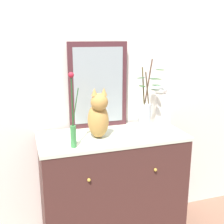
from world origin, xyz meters
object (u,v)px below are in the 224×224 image
object	(u,v)px
mirror_leaning	(98,86)
jar_lidded_porcelain	(160,109)
vase_slim_green	(73,125)
bowl_porcelain	(144,133)
vase_glass_clear	(145,113)
sideboard	(112,190)
cat_sitting	(98,117)

from	to	relation	value
mirror_leaning	jar_lidded_porcelain	xyz separation A→B (m)	(0.43, -0.24, -0.17)
vase_slim_green	jar_lidded_porcelain	size ratio (longest dim) A/B	1.31
mirror_leaning	vase_slim_green	size ratio (longest dim) A/B	1.36
jar_lidded_porcelain	bowl_porcelain	bearing A→B (deg)	-148.15
vase_slim_green	vase_glass_clear	distance (m)	0.54
sideboard	jar_lidded_porcelain	size ratio (longest dim) A/B	2.89
sideboard	vase_slim_green	size ratio (longest dim) A/B	2.20
mirror_leaning	vase_slim_green	distance (m)	0.52
jar_lidded_porcelain	cat_sitting	bearing A→B (deg)	-179.24
mirror_leaning	cat_sitting	xyz separation A→B (m)	(-0.07, -0.25, -0.18)
mirror_leaning	jar_lidded_porcelain	world-z (taller)	mirror_leaning
vase_glass_clear	jar_lidded_porcelain	xyz separation A→B (m)	(0.18, 0.11, -0.01)
bowl_porcelain	jar_lidded_porcelain	distance (m)	0.25
mirror_leaning	jar_lidded_porcelain	bearing A→B (deg)	-29.61
sideboard	vase_glass_clear	bearing A→B (deg)	-30.66
sideboard	mirror_leaning	bearing A→B (deg)	100.20
mirror_leaning	cat_sitting	distance (m)	0.32
mirror_leaning	vase_glass_clear	size ratio (longest dim) A/B	1.35
mirror_leaning	vase_slim_green	world-z (taller)	mirror_leaning
sideboard	vase_slim_green	bearing A→B (deg)	-153.98
sideboard	bowl_porcelain	bearing A→B (deg)	-30.60
vase_slim_green	bowl_porcelain	world-z (taller)	vase_slim_green
cat_sitting	vase_slim_green	bearing A→B (deg)	-146.82
sideboard	jar_lidded_porcelain	distance (m)	0.76
bowl_porcelain	vase_glass_clear	distance (m)	0.15
vase_slim_green	jar_lidded_porcelain	xyz separation A→B (m)	(0.71, 0.14, 0.02)
cat_sitting	vase_slim_green	size ratio (longest dim) A/B	0.80
vase_glass_clear	bowl_porcelain	bearing A→B (deg)	144.36
sideboard	cat_sitting	world-z (taller)	cat_sitting
sideboard	vase_slim_green	world-z (taller)	vase_slim_green
jar_lidded_porcelain	sideboard	bearing A→B (deg)	178.10
sideboard	jar_lidded_porcelain	xyz separation A→B (m)	(0.39, -0.01, 0.65)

